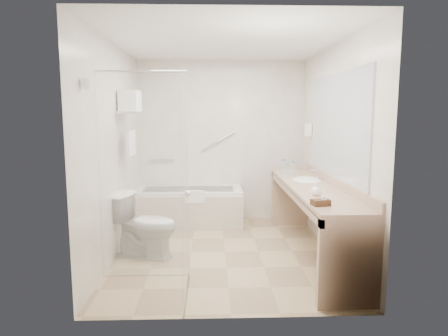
{
  "coord_description": "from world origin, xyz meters",
  "views": [
    {
      "loc": [
        -0.17,
        -4.72,
        1.71
      ],
      "look_at": [
        0.0,
        0.3,
        1.0
      ],
      "focal_mm": 32.0,
      "sensor_mm": 36.0,
      "label": 1
    }
  ],
  "objects_px": {
    "amenity_basket": "(321,202)",
    "toilet": "(145,225)",
    "water_bottle_left": "(293,169)",
    "bathtub": "(189,207)",
    "vanity_counter": "(312,203)"
  },
  "relations": [
    {
      "from": "toilet",
      "to": "water_bottle_left",
      "type": "xyz_separation_m",
      "value": [
        1.88,
        0.64,
        0.57
      ]
    },
    {
      "from": "bathtub",
      "to": "water_bottle_left",
      "type": "height_order",
      "value": "water_bottle_left"
    },
    {
      "from": "toilet",
      "to": "bathtub",
      "type": "bearing_deg",
      "value": -2.53
    },
    {
      "from": "water_bottle_left",
      "to": "amenity_basket",
      "type": "bearing_deg",
      "value": -92.92
    },
    {
      "from": "toilet",
      "to": "water_bottle_left",
      "type": "relative_size",
      "value": 3.66
    },
    {
      "from": "amenity_basket",
      "to": "water_bottle_left",
      "type": "distance_m",
      "value": 1.68
    },
    {
      "from": "amenity_basket",
      "to": "toilet",
      "type": "bearing_deg",
      "value": 150.02
    },
    {
      "from": "bathtub",
      "to": "amenity_basket",
      "type": "xyz_separation_m",
      "value": [
        1.35,
        -2.38,
        0.6
      ]
    },
    {
      "from": "water_bottle_left",
      "to": "bathtub",
      "type": "bearing_deg",
      "value": 153.81
    },
    {
      "from": "bathtub",
      "to": "vanity_counter",
      "type": "height_order",
      "value": "vanity_counter"
    },
    {
      "from": "water_bottle_left",
      "to": "toilet",
      "type": "bearing_deg",
      "value": -161.12
    },
    {
      "from": "vanity_counter",
      "to": "amenity_basket",
      "type": "xyz_separation_m",
      "value": [
        -0.18,
        -0.99,
        0.24
      ]
    },
    {
      "from": "amenity_basket",
      "to": "water_bottle_left",
      "type": "bearing_deg",
      "value": 87.08
    },
    {
      "from": "vanity_counter",
      "to": "toilet",
      "type": "bearing_deg",
      "value": 178.79
    },
    {
      "from": "bathtub",
      "to": "water_bottle_left",
      "type": "distance_m",
      "value": 1.73
    }
  ]
}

